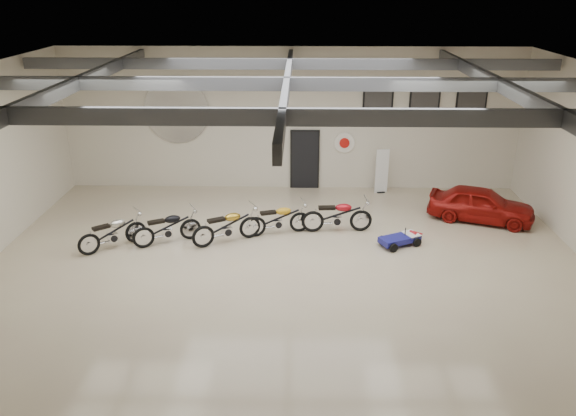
{
  "coord_description": "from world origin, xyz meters",
  "views": [
    {
      "loc": [
        0.32,
        -13.39,
        6.98
      ],
      "look_at": [
        0.0,
        1.2,
        1.1
      ],
      "focal_mm": 35.0,
      "sensor_mm": 36.0,
      "label": 1
    }
  ],
  "objects_px": {
    "banner_stand": "(382,170)",
    "motorcycle_silver": "(112,232)",
    "motorcycle_yellow": "(278,218)",
    "motorcycle_red": "(337,215)",
    "vintage_car": "(481,204)",
    "motorcycle_black": "(167,227)",
    "motorcycle_gold": "(227,226)",
    "go_kart": "(403,236)"
  },
  "relations": [
    {
      "from": "motorcycle_silver",
      "to": "vintage_car",
      "type": "distance_m",
      "value": 11.14
    },
    {
      "from": "motorcycle_yellow",
      "to": "motorcycle_gold",
      "type": "bearing_deg",
      "value": -173.36
    },
    {
      "from": "motorcycle_gold",
      "to": "vintage_car",
      "type": "distance_m",
      "value": 7.96
    },
    {
      "from": "banner_stand",
      "to": "motorcycle_red",
      "type": "height_order",
      "value": "banner_stand"
    },
    {
      "from": "motorcycle_silver",
      "to": "go_kart",
      "type": "xyz_separation_m",
      "value": [
        8.21,
        0.42,
        -0.24
      ]
    },
    {
      "from": "go_kart",
      "to": "motorcycle_gold",
      "type": "bearing_deg",
      "value": 152.75
    },
    {
      "from": "motorcycle_red",
      "to": "motorcycle_silver",
      "type": "bearing_deg",
      "value": -172.41
    },
    {
      "from": "banner_stand",
      "to": "motorcycle_gold",
      "type": "bearing_deg",
      "value": -149.2
    },
    {
      "from": "banner_stand",
      "to": "motorcycle_silver",
      "type": "relative_size",
      "value": 0.87
    },
    {
      "from": "motorcycle_gold",
      "to": "go_kart",
      "type": "height_order",
      "value": "motorcycle_gold"
    },
    {
      "from": "banner_stand",
      "to": "motorcycle_yellow",
      "type": "distance_m",
      "value": 5.09
    },
    {
      "from": "banner_stand",
      "to": "vintage_car",
      "type": "xyz_separation_m",
      "value": [
        2.78,
        -2.48,
        -0.3
      ]
    },
    {
      "from": "go_kart",
      "to": "vintage_car",
      "type": "xyz_separation_m",
      "value": [
        2.71,
        1.82,
        0.28
      ]
    },
    {
      "from": "motorcycle_yellow",
      "to": "motorcycle_red",
      "type": "height_order",
      "value": "motorcycle_red"
    },
    {
      "from": "go_kart",
      "to": "vintage_car",
      "type": "distance_m",
      "value": 3.28
    },
    {
      "from": "motorcycle_silver",
      "to": "vintage_car",
      "type": "relative_size",
      "value": 0.61
    },
    {
      "from": "motorcycle_yellow",
      "to": "motorcycle_red",
      "type": "xyz_separation_m",
      "value": [
        1.76,
        0.23,
        0.04
      ]
    },
    {
      "from": "motorcycle_yellow",
      "to": "motorcycle_red",
      "type": "bearing_deg",
      "value": -9.35
    },
    {
      "from": "motorcycle_yellow",
      "to": "vintage_car",
      "type": "relative_size",
      "value": 0.6
    },
    {
      "from": "motorcycle_black",
      "to": "motorcycle_gold",
      "type": "height_order",
      "value": "motorcycle_gold"
    },
    {
      "from": "banner_stand",
      "to": "vintage_car",
      "type": "height_order",
      "value": "banner_stand"
    },
    {
      "from": "banner_stand",
      "to": "motorcycle_red",
      "type": "bearing_deg",
      "value": -127.26
    },
    {
      "from": "motorcycle_silver",
      "to": "vintage_car",
      "type": "bearing_deg",
      "value": -27.34
    },
    {
      "from": "motorcycle_gold",
      "to": "motorcycle_yellow",
      "type": "height_order",
      "value": "motorcycle_gold"
    },
    {
      "from": "banner_stand",
      "to": "motorcycle_yellow",
      "type": "height_order",
      "value": "banner_stand"
    },
    {
      "from": "banner_stand",
      "to": "motorcycle_red",
      "type": "distance_m",
      "value": 3.87
    },
    {
      "from": "motorcycle_silver",
      "to": "motorcycle_black",
      "type": "height_order",
      "value": "motorcycle_black"
    },
    {
      "from": "motorcycle_gold",
      "to": "go_kart",
      "type": "relative_size",
      "value": 1.42
    },
    {
      "from": "go_kart",
      "to": "vintage_car",
      "type": "relative_size",
      "value": 0.45
    },
    {
      "from": "banner_stand",
      "to": "motorcycle_silver",
      "type": "height_order",
      "value": "banner_stand"
    },
    {
      "from": "banner_stand",
      "to": "motorcycle_black",
      "type": "xyz_separation_m",
      "value": [
        -6.67,
        -4.36,
        -0.34
      ]
    },
    {
      "from": "go_kart",
      "to": "motorcycle_silver",
      "type": "bearing_deg",
      "value": 156.01
    },
    {
      "from": "motorcycle_black",
      "to": "motorcycle_red",
      "type": "distance_m",
      "value": 4.99
    },
    {
      "from": "banner_stand",
      "to": "motorcycle_gold",
      "type": "xyz_separation_m",
      "value": [
        -4.97,
        -4.27,
        -0.31
      ]
    },
    {
      "from": "motorcycle_silver",
      "to": "motorcycle_black",
      "type": "relative_size",
      "value": 1.0
    },
    {
      "from": "motorcycle_silver",
      "to": "motorcycle_gold",
      "type": "height_order",
      "value": "motorcycle_gold"
    },
    {
      "from": "motorcycle_gold",
      "to": "motorcycle_red",
      "type": "xyz_separation_m",
      "value": [
        3.2,
        0.85,
        0.01
      ]
    },
    {
      "from": "motorcycle_silver",
      "to": "motorcycle_yellow",
      "type": "relative_size",
      "value": 1.01
    },
    {
      "from": "motorcycle_black",
      "to": "vintage_car",
      "type": "xyz_separation_m",
      "value": [
        9.45,
        1.88,
        0.04
      ]
    },
    {
      "from": "motorcycle_black",
      "to": "vintage_car",
      "type": "relative_size",
      "value": 0.61
    },
    {
      "from": "motorcycle_black",
      "to": "vintage_car",
      "type": "bearing_deg",
      "value": -15.82
    },
    {
      "from": "motorcycle_red",
      "to": "vintage_car",
      "type": "bearing_deg",
      "value": 7.8
    }
  ]
}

